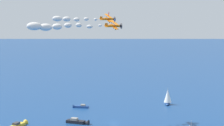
# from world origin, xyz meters

# --- Properties ---
(ground_plane) EXTENTS (2000.00, 2000.00, 0.00)m
(ground_plane) POSITION_xyz_m (0.00, 0.00, 0.00)
(ground_plane) COLOR navy
(motorboat_near_centre) EXTENTS (7.50, 5.74, 2.21)m
(motorboat_near_centre) POSITION_xyz_m (-30.15, 8.60, 0.60)
(motorboat_near_centre) COLOR #23478C
(motorboat_near_centre) RESTS_ON ground_plane
(sailboat_far_port) EXTENTS (5.21, 6.95, 8.86)m
(sailboat_far_port) POSITION_xyz_m (-2.49, 43.61, 4.04)
(sailboat_far_port) COLOR #23478C
(sailboat_far_port) RESTS_ON ground_plane
(motorboat_offshore) EXTENTS (9.89, 6.14, 2.81)m
(motorboat_offshore) POSITION_xyz_m (-9.50, -11.11, 0.76)
(motorboat_offshore) COLOR black
(motorboat_offshore) RESTS_ON ground_plane
(motorboat_ahead) EXTENTS (5.50, 9.69, 2.74)m
(motorboat_ahead) POSITION_xyz_m (-23.88, -30.02, 0.74)
(motorboat_ahead) COLOR gold
(motorboat_ahead) RESTS_ON ground_plane
(biplane_lead) EXTENTS (7.17, 7.11, 3.85)m
(biplane_lead) POSITION_xyz_m (-6.77, 3.82, 42.98)
(biplane_lead) COLOR orange
(wingwalker_lead) EXTENTS (0.89, 0.53, 1.78)m
(wingwalker_lead) POSITION_xyz_m (-6.23, 3.56, 45.09)
(wingwalker_lead) COLOR red
(smoke_trail_lead) EXTENTS (10.17, 18.32, 2.72)m
(smoke_trail_lead) POSITION_xyz_m (-14.79, -12.07, 42.83)
(smoke_trail_lead) COLOR silver
(biplane_wingman) EXTENTS (7.17, 7.11, 3.85)m
(biplane_wingman) POSITION_xyz_m (5.62, -6.22, 40.15)
(biplane_wingman) COLOR orange
(wingwalker_wingman) EXTENTS (1.35, 0.75, 1.52)m
(wingwalker_wingman) POSITION_xyz_m (6.15, -6.48, 42.23)
(wingwalker_wingman) COLOR #1E4CB2
(smoke_trail_wingman) EXTENTS (14.70, 26.25, 3.83)m
(smoke_trail_wingman) POSITION_xyz_m (-5.67, -28.38, 39.92)
(smoke_trail_wingman) COLOR silver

